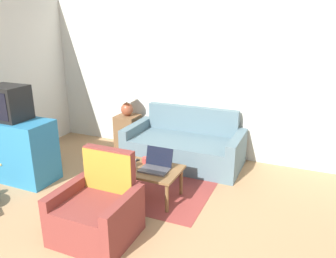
# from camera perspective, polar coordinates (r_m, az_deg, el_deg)

# --- Properties ---
(wall_back) EXTENTS (6.68, 0.06, 2.60)m
(wall_back) POSITION_cam_1_polar(r_m,az_deg,el_deg) (5.34, 6.78, 8.92)
(wall_back) COLOR silver
(wall_back) RESTS_ON ground_plane
(rug) EXTENTS (1.44, 2.01, 0.01)m
(rug) POSITION_cam_1_polar(r_m,az_deg,el_deg) (4.79, -0.15, -8.48)
(rug) COLOR brown
(rug) RESTS_ON ground_plane
(couch) EXTENTS (1.81, 0.91, 0.84)m
(couch) POSITION_cam_1_polar(r_m,az_deg,el_deg) (5.24, 2.98, -3.10)
(couch) COLOR slate
(couch) RESTS_ON ground_plane
(armchair) EXTENTS (0.78, 0.70, 0.89)m
(armchair) POSITION_cam_1_polar(r_m,az_deg,el_deg) (3.59, -11.99, -13.99)
(armchair) COLOR brown
(armchair) RESTS_ON ground_plane
(tv_dresser) EXTENTS (1.17, 0.54, 0.88)m
(tv_dresser) POSITION_cam_1_polar(r_m,az_deg,el_deg) (5.12, -25.13, -3.19)
(tv_dresser) COLOR teal
(tv_dresser) RESTS_ON ground_plane
(television) EXTENTS (0.53, 0.41, 0.47)m
(television) POSITION_cam_1_polar(r_m,az_deg,el_deg) (4.94, -26.19, 4.11)
(television) COLOR black
(television) RESTS_ON tv_dresser
(side_table) EXTENTS (0.37, 0.37, 0.60)m
(side_table) POSITION_cam_1_polar(r_m,az_deg,el_deg) (5.84, -6.99, -0.48)
(side_table) COLOR brown
(side_table) RESTS_ON ground_plane
(table_lamp) EXTENTS (0.33, 0.33, 0.47)m
(table_lamp) POSITION_cam_1_polar(r_m,az_deg,el_deg) (5.68, -7.22, 5.16)
(table_lamp) COLOR brown
(table_lamp) RESTS_ON side_table
(coffee_table) EXTENTS (0.80, 0.56, 0.40)m
(coffee_table) POSITION_cam_1_polar(r_m,az_deg,el_deg) (4.16, -3.39, -7.51)
(coffee_table) COLOR brown
(coffee_table) RESTS_ON ground_plane
(laptop) EXTENTS (0.36, 0.30, 0.25)m
(laptop) POSITION_cam_1_polar(r_m,az_deg,el_deg) (4.10, -2.06, -6.26)
(laptop) COLOR #47474C
(laptop) RESTS_ON coffee_table
(cup_navy) EXTENTS (0.07, 0.07, 0.08)m
(cup_navy) POSITION_cam_1_polar(r_m,az_deg,el_deg) (4.25, -7.24, -5.75)
(cup_navy) COLOR teal
(cup_navy) RESTS_ON coffee_table
(cup_yellow) EXTENTS (0.10, 0.10, 0.10)m
(cup_yellow) POSITION_cam_1_polar(r_m,az_deg,el_deg) (4.18, -6.25, -5.97)
(cup_yellow) COLOR white
(cup_yellow) RESTS_ON coffee_table
(cup_white) EXTENTS (0.10, 0.10, 0.07)m
(cup_white) POSITION_cam_1_polar(r_m,az_deg,el_deg) (4.29, -3.91, -5.42)
(cup_white) COLOR #B23D38
(cup_white) RESTS_ON coffee_table
(tv_remote) EXTENTS (0.10, 0.16, 0.02)m
(tv_remote) POSITION_cam_1_polar(r_m,az_deg,el_deg) (4.34, -5.89, -5.58)
(tv_remote) COLOR black
(tv_remote) RESTS_ON coffee_table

